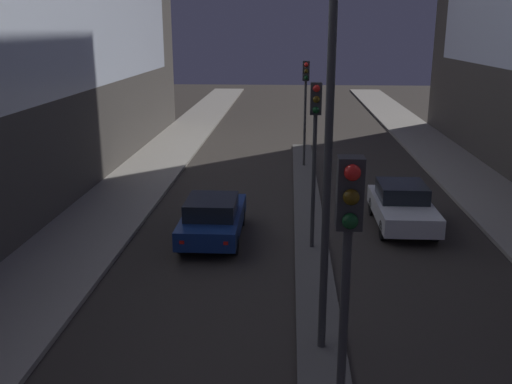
{
  "coord_description": "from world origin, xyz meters",
  "views": [
    {
      "loc": [
        -0.75,
        -2.34,
        6.53
      ],
      "look_at": [
        -1.96,
        18.36,
        0.53
      ],
      "focal_mm": 40.0,
      "sensor_mm": 36.0,
      "label": 1
    }
  ],
  "objects_px": {
    "traffic_light_near": "(347,261)",
    "traffic_light_mid": "(315,130)",
    "car_right_lane": "(402,206)",
    "car_left_lane": "(213,218)",
    "traffic_light_far": "(306,90)",
    "street_lamp": "(331,60)"
  },
  "relations": [
    {
      "from": "traffic_light_mid",
      "to": "car_right_lane",
      "type": "relative_size",
      "value": 1.21
    },
    {
      "from": "traffic_light_near",
      "to": "car_right_lane",
      "type": "xyz_separation_m",
      "value": [
        3.12,
        11.94,
        -2.97
      ]
    },
    {
      "from": "car_left_lane",
      "to": "traffic_light_mid",
      "type": "bearing_deg",
      "value": -14.05
    },
    {
      "from": "traffic_light_mid",
      "to": "street_lamp",
      "type": "bearing_deg",
      "value": -90.0
    },
    {
      "from": "traffic_light_mid",
      "to": "street_lamp",
      "type": "xyz_separation_m",
      "value": [
        0.0,
        -5.61,
        2.24
      ]
    },
    {
      "from": "traffic_light_mid",
      "to": "car_left_lane",
      "type": "height_order",
      "value": "traffic_light_mid"
    },
    {
      "from": "traffic_light_near",
      "to": "car_left_lane",
      "type": "distance_m",
      "value": 11.22
    },
    {
      "from": "traffic_light_mid",
      "to": "traffic_light_far",
      "type": "bearing_deg",
      "value": 90.0
    },
    {
      "from": "traffic_light_near",
      "to": "traffic_light_mid",
      "type": "xyz_separation_m",
      "value": [
        0.0,
        9.58,
        0.0
      ]
    },
    {
      "from": "traffic_light_near",
      "to": "traffic_light_mid",
      "type": "height_order",
      "value": "same"
    },
    {
      "from": "traffic_light_mid",
      "to": "car_right_lane",
      "type": "xyz_separation_m",
      "value": [
        3.12,
        2.37,
        -2.97
      ]
    },
    {
      "from": "traffic_light_far",
      "to": "car_right_lane",
      "type": "bearing_deg",
      "value": -69.53
    },
    {
      "from": "traffic_light_near",
      "to": "car_right_lane",
      "type": "relative_size",
      "value": 1.21
    },
    {
      "from": "car_left_lane",
      "to": "traffic_light_near",
      "type": "bearing_deg",
      "value": -73.23
    },
    {
      "from": "street_lamp",
      "to": "car_left_lane",
      "type": "relative_size",
      "value": 2.11
    },
    {
      "from": "street_lamp",
      "to": "car_left_lane",
      "type": "distance_m",
      "value": 8.83
    },
    {
      "from": "traffic_light_mid",
      "to": "car_left_lane",
      "type": "distance_m",
      "value": 4.39
    },
    {
      "from": "traffic_light_near",
      "to": "traffic_light_mid",
      "type": "relative_size",
      "value": 1.0
    },
    {
      "from": "car_left_lane",
      "to": "street_lamp",
      "type": "bearing_deg",
      "value": -63.96
    },
    {
      "from": "traffic_light_near",
      "to": "traffic_light_far",
      "type": "bearing_deg",
      "value": 90.0
    },
    {
      "from": "traffic_light_near",
      "to": "street_lamp",
      "type": "relative_size",
      "value": 0.57
    },
    {
      "from": "car_right_lane",
      "to": "street_lamp",
      "type": "bearing_deg",
      "value": -111.38
    }
  ]
}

